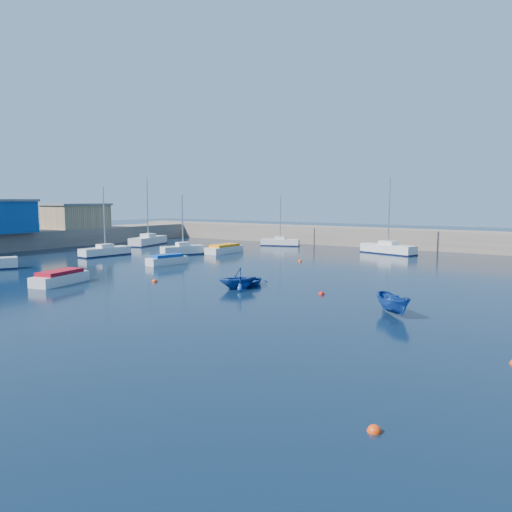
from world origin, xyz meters
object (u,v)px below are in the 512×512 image
Objects in this scene: dinghy_left at (238,279)px; motorboat_0 at (60,278)px; dinghy_center at (252,281)px; sailboat_4 at (148,241)px; sailboat_6 at (388,249)px; brick_shed_a at (76,217)px; dinghy_right at (394,304)px; sailboat_5 at (280,242)px; motorboat_1 at (167,260)px; sailboat_2 at (105,251)px; motorboat_2 at (224,249)px; sailboat_3 at (183,250)px.

motorboat_0 is at bearing -121.41° from dinghy_left.
dinghy_left is (0.09, -1.89, 0.46)m from dinghy_center.
sailboat_4 is 1.07× the size of sailboat_6.
brick_shed_a is 57.77m from dinghy_right.
sailboat_6 reaches higher than sailboat_5.
motorboat_1 is at bearing 137.74° from dinghy_center.
dinghy_center is 1.95m from dinghy_left.
brick_shed_a is 30.54m from sailboat_5.
sailboat_5 is (26.17, 15.33, -3.56)m from brick_shed_a.
sailboat_2 is (16.16, -7.73, -3.54)m from brick_shed_a.
sailboat_4 is 16.28m from motorboat_2.
sailboat_4 reaches higher than dinghy_left.
dinghy_right is at bearing -44.29° from sailboat_4.
sailboat_3 is at bearing 149.75° from sailboat_5.
sailboat_3 reaches higher than dinghy_center.
sailboat_5 is 35.72m from dinghy_left.
dinghy_right reaches higher than motorboat_0.
sailboat_6 is 30.22m from dinghy_left.
sailboat_2 is at bearing -80.24° from sailboat_4.
sailboat_3 is at bearing 124.28° from dinghy_center.
motorboat_0 is (29.60, -22.74, -3.59)m from brick_shed_a.
motorboat_2 is (-2.11, 12.10, 0.03)m from motorboat_1.
sailboat_3 is 15.03m from sailboat_4.
dinghy_center is (19.28, -12.91, -0.30)m from sailboat_3.
sailboat_3 is (23.00, -1.71, -3.49)m from brick_shed_a.
sailboat_5 reaches higher than motorboat_2.
sailboat_5 is (3.17, 17.04, -0.07)m from sailboat_3.
sailboat_3 is 0.99× the size of sailboat_5.
brick_shed_a is 1.10× the size of sailboat_5.
sailboat_2 is at bearing -130.91° from motorboat_2.
sailboat_6 is at bearing 121.68° from dinghy_left.
dinghy_center is (12.69, 8.13, -0.20)m from motorboat_0.
motorboat_2 is at bearing -25.33° from sailboat_4.
sailboat_5 is 24.66m from motorboat_1.
sailboat_2 is 11.80m from motorboat_1.
sailboat_3 is at bearing 175.19° from dinghy_left.
dinghy_left reaches higher than motorboat_0.
sailboat_4 is 1.83× the size of motorboat_2.
sailboat_2 is at bearing 117.77° from motorboat_0.
brick_shed_a is at bearing 171.67° from motorboat_1.
sailboat_2 is 1.50× the size of motorboat_2.
motorboat_2 is at bearing 84.50° from motorboat_0.
sailboat_3 is 1.32× the size of motorboat_2.
dinghy_center is at bearing 117.50° from dinghy_right.
motorboat_0 is 1.15× the size of motorboat_1.
motorboat_0 is at bearing 176.40° from sailboat_6.
dinghy_center is (16.53, -17.45, -0.21)m from motorboat_2.
sailboat_6 is at bearing 33.82° from motorboat_2.
brick_shed_a is at bearing -168.73° from sailboat_4.
sailboat_5 is 43.97m from dinghy_right.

